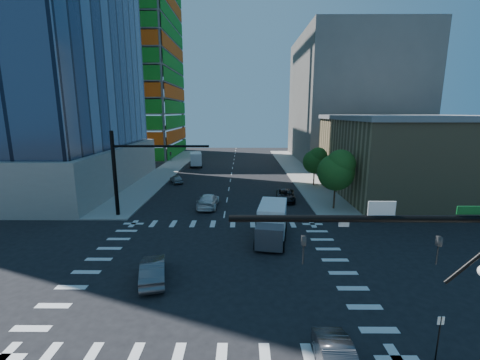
{
  "coord_description": "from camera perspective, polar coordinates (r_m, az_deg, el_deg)",
  "views": [
    {
      "loc": [
        1.94,
        -21.57,
        10.98
      ],
      "look_at": [
        1.73,
        8.0,
        4.73
      ],
      "focal_mm": 24.0,
      "sensor_mm": 36.0,
      "label": 1
    }
  ],
  "objects": [
    {
      "name": "road_markings",
      "position": [
        24.28,
        -4.38,
        -14.97
      ],
      "size": [
        20.0,
        20.0,
        0.01
      ],
      "primitive_type": "cube",
      "color": "silver",
      "rests_on": "ground"
    },
    {
      "name": "car_nb_far",
      "position": [
        40.97,
        8.1,
        -2.73
      ],
      "size": [
        2.75,
        5.15,
        1.38
      ],
      "primitive_type": "imported",
      "rotation": [
        0.0,
        0.0,
        -0.1
      ],
      "color": "black",
      "rests_on": "ground"
    },
    {
      "name": "car_sb_mid",
      "position": [
        51.73,
        -11.25,
        0.17
      ],
      "size": [
        2.92,
        4.04,
        1.28
      ],
      "primitive_type": "imported",
      "rotation": [
        0.0,
        0.0,
        3.57
      ],
      "color": "gray",
      "rests_on": "ground"
    },
    {
      "name": "car_sb_near",
      "position": [
        38.01,
        -5.68,
        -3.68
      ],
      "size": [
        2.38,
        5.49,
        1.57
      ],
      "primitive_type": "imported",
      "rotation": [
        0.0,
        0.0,
        3.11
      ],
      "color": "white",
      "rests_on": "ground"
    },
    {
      "name": "tree_south",
      "position": [
        37.58,
        16.93,
        1.78
      ],
      "size": [
        4.16,
        4.16,
        6.82
      ],
      "color": "#382316",
      "rests_on": "sidewalk_ne"
    },
    {
      "name": "sidewalk_nw",
      "position": [
        64.17,
        -12.62,
        1.86
      ],
      "size": [
        5.0,
        60.0,
        0.15
      ],
      "primitive_type": "cube",
      "color": "gray",
      "rests_on": "ground"
    },
    {
      "name": "box_truck_near",
      "position": [
        28.18,
        5.64,
        -8.1
      ],
      "size": [
        3.41,
        6.15,
        3.05
      ],
      "rotation": [
        0.0,
        0.0,
        -0.17
      ],
      "color": "black",
      "rests_on": "ground"
    },
    {
      "name": "construction_building",
      "position": [
        89.55,
        -20.0,
        20.01
      ],
      "size": [
        25.16,
        34.5,
        70.6
      ],
      "color": "gray",
      "rests_on": "ground"
    },
    {
      "name": "signal_mast_nw",
      "position": [
        35.58,
        -19.23,
        2.4
      ],
      "size": [
        10.2,
        0.4,
        9.0
      ],
      "color": "black",
      "rests_on": "sidewalk_nw"
    },
    {
      "name": "ground",
      "position": [
        24.28,
        -4.38,
        -14.98
      ],
      "size": [
        160.0,
        160.0,
        0.0
      ],
      "primitive_type": "plane",
      "color": "black",
      "rests_on": "ground"
    },
    {
      "name": "bg_building_ne",
      "position": [
        80.62,
        19.05,
        13.45
      ],
      "size": [
        24.0,
        30.0,
        28.0
      ],
      "primitive_type": "cube",
      "color": "#67615C",
      "rests_on": "ground"
    },
    {
      "name": "commercial_building",
      "position": [
        49.62,
        28.16,
        3.97
      ],
      "size": [
        20.5,
        22.5,
        10.6
      ],
      "color": "#998359",
      "rests_on": "ground"
    },
    {
      "name": "sidewalk_ne",
      "position": [
        63.41,
        9.98,
        1.85
      ],
      "size": [
        5.0,
        60.0,
        0.15
      ],
      "primitive_type": "cube",
      "color": "gray",
      "rests_on": "ground"
    },
    {
      "name": "tree_north",
      "position": [
        49.23,
        13.32,
        3.45
      ],
      "size": [
        3.54,
        3.52,
        5.78
      ],
      "color": "#382316",
      "rests_on": "sidewalk_ne"
    },
    {
      "name": "car_sb_cross",
      "position": [
        22.79,
        -15.2,
        -15.22
      ],
      "size": [
        2.54,
        4.7,
        1.47
      ],
      "primitive_type": "imported",
      "rotation": [
        0.0,
        0.0,
        3.37
      ],
      "color": "#535458",
      "rests_on": "ground"
    },
    {
      "name": "no_parking_sign",
      "position": [
        18.08,
        31.88,
        -22.1
      ],
      "size": [
        0.3,
        0.06,
        2.2
      ],
      "color": "black",
      "rests_on": "ground"
    },
    {
      "name": "box_truck_far",
      "position": [
        66.97,
        -7.84,
        3.51
      ],
      "size": [
        3.23,
        5.89,
        2.93
      ],
      "rotation": [
        0.0,
        0.0,
        3.3
      ],
      "color": "black",
      "rests_on": "ground"
    }
  ]
}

